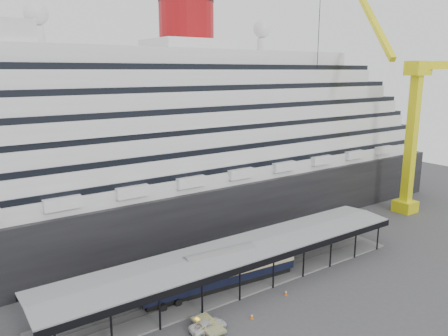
% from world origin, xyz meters
% --- Properties ---
extents(ground, '(200.00, 200.00, 0.00)m').
position_xyz_m(ground, '(0.00, 0.00, 0.00)').
color(ground, '#3B3B3E').
rests_on(ground, ground).
extents(cruise_ship, '(130.00, 30.00, 43.90)m').
position_xyz_m(cruise_ship, '(0.05, 32.00, 18.35)').
color(cruise_ship, black).
rests_on(cruise_ship, ground).
extents(platform_canopy, '(56.00, 9.18, 5.30)m').
position_xyz_m(platform_canopy, '(0.00, 5.00, 2.36)').
color(platform_canopy, slate).
rests_on(platform_canopy, ground).
extents(crane_yellow, '(23.83, 18.78, 47.60)m').
position_xyz_m(crane_yellow, '(47.06, 10.54, 19.96)').
color(crane_yellow, yellow).
rests_on(crane_yellow, ground).
extents(port_truck, '(4.53, 2.17, 1.25)m').
position_xyz_m(port_truck, '(-10.03, -2.52, 0.62)').
color(port_truck, silver).
rests_on(port_truck, ground).
extents(pullman_carriage, '(23.45, 5.06, 22.85)m').
position_xyz_m(pullman_carriage, '(-3.15, 5.00, 2.76)').
color(pullman_carriage, black).
rests_on(pullman_carriage, ground).
extents(traffic_cone_left, '(0.45, 0.45, 0.79)m').
position_xyz_m(traffic_cone_left, '(-8.45, -2.54, 0.39)').
color(traffic_cone_left, red).
rests_on(traffic_cone_left, ground).
extents(traffic_cone_mid, '(0.39, 0.39, 0.73)m').
position_xyz_m(traffic_cone_mid, '(-4.36, -3.48, 0.36)').
color(traffic_cone_mid, orange).
rests_on(traffic_cone_mid, ground).
extents(traffic_cone_right, '(0.46, 0.46, 0.73)m').
position_xyz_m(traffic_cone_right, '(2.96, -1.62, 0.36)').
color(traffic_cone_right, '#F45B0D').
rests_on(traffic_cone_right, ground).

